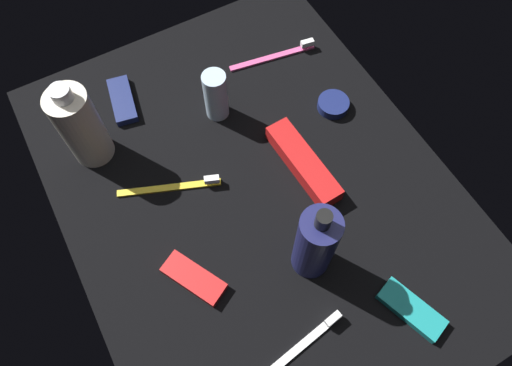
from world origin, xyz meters
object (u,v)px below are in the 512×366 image
Objects in this scene: toothbrush_yellow at (175,186)px; cream_tin_left at (333,104)px; lotion_bottle at (315,243)px; toothbrush_pink at (278,54)px; deodorant_stick at (216,95)px; snack_bar_red at (194,278)px; bodywash_bottle at (81,126)px; toothbrush_white at (300,347)px; toothpaste_box_red at (305,165)px; snack_bar_navy at (122,100)px; snack_bar_teal at (411,309)px.

toothbrush_yellow is 33.25cm from cream_tin_left.
lotion_bottle reaches higher than toothbrush_pink.
deodorant_stick is 1.00× the size of snack_bar_red.
bodywash_bottle reaches higher than toothbrush_pink.
toothpaste_box_red is (-25.32, 16.41, 0.99)cm from toothbrush_white.
bodywash_bottle is at bearing -85.64° from toothbrush_pink.
snack_bar_red and snack_bar_navy have the same top height.
toothbrush_yellow reaches higher than snack_bar_teal.
toothbrush_pink is 56.08cm from toothbrush_white.
toothbrush_white is 1.02× the size of toothpaste_box_red.
toothbrush_white is (46.93, 14.60, -7.52)cm from bodywash_bottle.
cream_tin_left is at bearing 73.33° from bodywash_bottle.
snack_bar_red is at bearing -46.34° from toothbrush_pink.
bodywash_bottle reaches higher than snack_bar_teal.
lotion_bottle is 1.04× the size of bodywash_bottle.
toothbrush_yellow is (-22.45, -13.42, -7.55)cm from lotion_bottle.
toothbrush_pink is at bearing 152.75° from snack_bar_teal.
bodywash_bottle is at bearing -166.51° from snack_bar_teal.
toothbrush_white is at bearing -26.97° from toothbrush_pink.
toothpaste_box_red is at bearing 69.95° from toothbrush_yellow.
lotion_bottle reaches higher than snack_bar_red.
toothpaste_box_red reaches higher than snack_bar_teal.
cream_tin_left reaches higher than snack_bar_teal.
snack_bar_navy is at bearing 131.83° from bodywash_bottle.
cream_tin_left is at bearing 70.20° from snack_bar_navy.
toothbrush_pink reaches higher than snack_bar_teal.
toothbrush_yellow is 0.96× the size of toothbrush_pink.
bodywash_bottle reaches higher than cream_tin_left.
deodorant_stick reaches higher than toothbrush_yellow.
snack_bar_navy is (-10.78, -14.81, -4.43)cm from deodorant_stick.
toothpaste_box_red is at bearing 80.38° from snack_bar_red.
lotion_bottle is at bearing -166.24° from snack_bar_teal.
snack_bar_navy is at bearing -176.84° from toothbrush_yellow.
snack_bar_red is at bearing 6.17° from snack_bar_navy.
snack_bar_navy is (-29.20, -22.54, -0.85)cm from toothpaste_box_red.
bodywash_bottle is 1.00× the size of toothbrush_white.
bodywash_bottle reaches higher than toothbrush_white.
toothbrush_white reaches higher than snack_bar_red.
snack_bar_teal is (53.65, -7.71, 0.14)cm from toothbrush_pink.
snack_bar_teal is (14.33, 9.25, -7.40)cm from lotion_bottle.
toothbrush_white is (10.66, -8.47, -7.55)cm from lotion_bottle.
toothbrush_yellow and toothbrush_pink have the same top height.
deodorant_stick is at bearing 127.93° from toothbrush_yellow.
toothbrush_pink is at bearing 94.36° from bodywash_bottle.
toothbrush_yellow is 2.90× the size of cream_tin_left.
toothbrush_yellow is at bearing -167.43° from snack_bar_teal.
bodywash_bottle is 13.55cm from snack_bar_navy.
toothbrush_pink is 31.88cm from snack_bar_navy.
cream_tin_left is (-8.78, 11.88, -0.71)cm from toothpaste_box_red.
deodorant_stick reaches higher than cream_tin_left.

